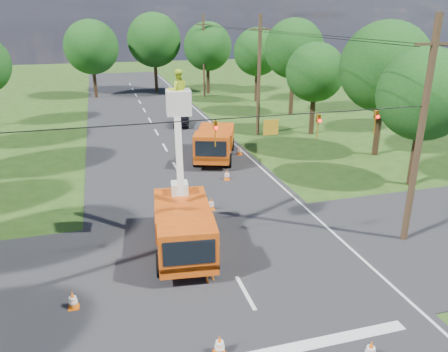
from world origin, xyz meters
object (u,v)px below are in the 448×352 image
object	(u,v)px
distant_car	(181,119)
tree_right_d	(294,49)
pole_right_near	(420,134)
tree_far_a	(91,47)
tree_right_a	(424,95)
traffic_cone_0	(220,345)
bucket_truck	(183,217)
traffic_cone_4	(73,300)
tree_far_c	(208,47)
pole_right_mid	(259,75)
traffic_cone_2	(211,204)
tree_right_b	(385,67)
pole_right_far	(204,56)
second_truck	(215,142)
traffic_cone_3	(227,175)
traffic_cone_7	(240,150)
tree_far_b	(154,40)
ground_worker	(211,264)
traffic_cone_1	(371,351)
tree_right_e	(257,52)
tree_right_c	(315,73)

from	to	relation	value
distant_car	tree_right_d	bearing A→B (deg)	22.01
pole_right_near	tree_far_a	bearing A→B (deg)	107.43
distant_car	tree_right_a	bearing A→B (deg)	-47.66
traffic_cone_0	pole_right_near	xyz separation A→B (m)	(10.27, 4.77, 4.75)
bucket_truck	traffic_cone_4	distance (m)	5.59
tree_right_d	tree_far_c	size ratio (longest dim) A/B	1.06
pole_right_mid	tree_far_c	world-z (taller)	pole_right_mid
bucket_truck	traffic_cone_2	world-z (taller)	bucket_truck
pole_right_near	tree_far_c	xyz separation A→B (m)	(1.00, 42.00, 0.96)
traffic_cone_4	tree_right_b	size ratio (longest dim) A/B	0.07
pole_right_far	tree_far_a	world-z (taller)	pole_right_far
second_truck	traffic_cone_3	world-z (taller)	second_truck
traffic_cone_7	tree_far_b	distance (m)	31.11
ground_worker	pole_right_far	distance (m)	42.19
traffic_cone_1	tree_far_a	world-z (taller)	tree_far_a
traffic_cone_2	distant_car	bearing A→B (deg)	84.06
pole_right_far	tree_right_a	size ratio (longest dim) A/B	1.21
tree_right_b	tree_right_e	size ratio (longest dim) A/B	1.12
distant_car	tree_far_b	bearing A→B (deg)	101.53
distant_car	tree_right_b	distance (m)	18.84
pole_right_mid	traffic_cone_4	bearing A→B (deg)	-124.77
second_truck	traffic_cone_4	size ratio (longest dim) A/B	9.75
traffic_cone_4	second_truck	bearing A→B (deg)	58.89
second_truck	tree_right_d	bearing A→B (deg)	66.99
traffic_cone_1	ground_worker	bearing A→B (deg)	123.87
traffic_cone_7	tree_right_d	xyz separation A→B (m)	(9.66, 12.36, 6.32)
pole_right_far	pole_right_mid	bearing A→B (deg)	-90.00
pole_right_mid	tree_right_c	distance (m)	4.81
pole_right_far	traffic_cone_7	bearing A→B (deg)	-97.56
tree_right_b	bucket_truck	bearing A→B (deg)	-148.31
bucket_truck	tree_far_a	world-z (taller)	tree_far_a
bucket_truck	traffic_cone_1	distance (m)	9.11
tree_far_a	tree_right_c	bearing A→B (deg)	-52.83
pole_right_far	tree_right_a	bearing A→B (deg)	-81.63
tree_right_b	tree_right_c	bearing A→B (deg)	104.42
traffic_cone_3	tree_right_b	world-z (taller)	tree_right_b
distant_car	traffic_cone_3	size ratio (longest dim) A/B	5.05
ground_worker	traffic_cone_0	size ratio (longest dim) A/B	2.26
traffic_cone_0	tree_far_c	xyz separation A→B (m)	(11.27, 46.77, 5.70)
traffic_cone_2	pole_right_near	bearing A→B (deg)	-35.57
traffic_cone_7	distant_car	bearing A→B (deg)	103.57
tree_right_a	pole_right_near	bearing A→B (deg)	-129.81
second_truck	traffic_cone_1	size ratio (longest dim) A/B	9.75
pole_right_mid	pole_right_far	bearing A→B (deg)	90.00
pole_right_mid	tree_far_a	distance (m)	26.69
pole_right_near	pole_right_far	xyz separation A→B (m)	(0.00, 40.00, 0.00)
traffic_cone_1	pole_right_far	xyz separation A→B (m)	(5.94, 46.26, 4.75)
tree_right_b	tree_right_e	xyz separation A→B (m)	(-1.20, 23.00, -0.62)
traffic_cone_3	tree_far_b	xyz separation A→B (m)	(0.29, 35.22, 6.45)
ground_worker	tree_right_c	world-z (taller)	tree_right_c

